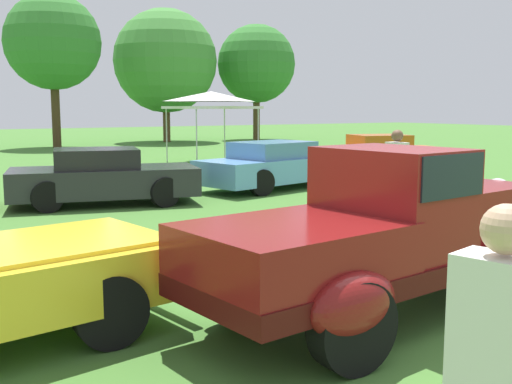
% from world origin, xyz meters
% --- Properties ---
extents(ground_plane, '(120.00, 120.00, 0.00)m').
position_xyz_m(ground_plane, '(0.00, 0.00, 0.00)').
color(ground_plane, '#42752D').
extents(feature_pickup_truck, '(4.43, 2.15, 1.70)m').
position_xyz_m(feature_pickup_truck, '(-0.22, 0.36, 0.86)').
color(feature_pickup_truck, '#400B0B').
rests_on(feature_pickup_truck, ground_plane).
extents(show_car_charcoal, '(4.24, 2.64, 1.22)m').
position_xyz_m(show_car_charcoal, '(-0.28, 8.92, 0.60)').
color(show_car_charcoal, '#28282D').
rests_on(show_car_charcoal, ground_plane).
extents(show_car_skyblue, '(4.73, 2.56, 1.22)m').
position_xyz_m(show_car_skyblue, '(4.48, 9.21, 0.60)').
color(show_car_skyblue, '#669EDB').
rests_on(show_car_skyblue, ground_plane).
extents(show_car_orange, '(4.22, 2.68, 1.22)m').
position_xyz_m(show_car_orange, '(9.69, 10.71, 0.60)').
color(show_car_orange, orange).
rests_on(show_car_orange, ground_plane).
extents(spectator_by_row, '(0.32, 0.44, 1.69)m').
position_xyz_m(spectator_by_row, '(-2.23, -2.41, 0.91)').
color(spectator_by_row, '#383838').
rests_on(spectator_by_row, ground_plane).
extents(spectator_far_side, '(0.26, 0.41, 1.69)m').
position_xyz_m(spectator_far_side, '(3.75, 4.19, 0.91)').
color(spectator_far_side, '#7F7056').
rests_on(spectator_far_side, ground_plane).
extents(canopy_tent_left_field, '(2.88, 2.88, 2.71)m').
position_xyz_m(canopy_tent_left_field, '(6.62, 16.83, 2.42)').
color(canopy_tent_left_field, '#B7B7BC').
rests_on(canopy_tent_left_field, ground_plane).
extents(treeline_mid_left, '(4.95, 4.95, 7.96)m').
position_xyz_m(treeline_mid_left, '(3.90, 29.12, 5.46)').
color(treeline_mid_left, '#47331E').
rests_on(treeline_mid_left, ground_plane).
extents(treeline_center, '(6.26, 6.26, 8.04)m').
position_xyz_m(treeline_center, '(11.04, 31.00, 4.91)').
color(treeline_center, brown).
rests_on(treeline_center, ground_plane).
extents(treeline_mid_right, '(5.07, 5.07, 7.47)m').
position_xyz_m(treeline_mid_right, '(17.20, 30.37, 4.92)').
color(treeline_mid_right, brown).
rests_on(treeline_mid_right, ground_plane).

